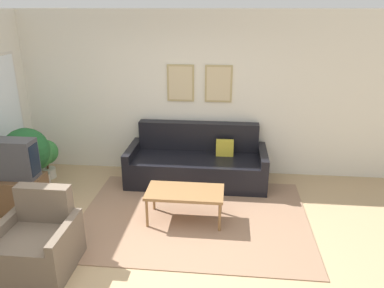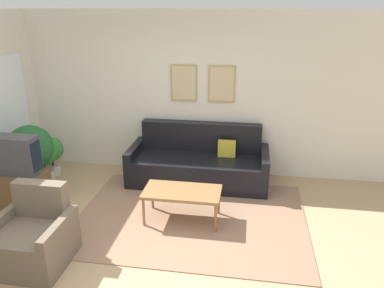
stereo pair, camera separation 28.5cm
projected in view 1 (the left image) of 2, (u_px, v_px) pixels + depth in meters
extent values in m
plane|color=tan|center=(145.00, 258.00, 4.31)|extent=(16.00, 16.00, 0.00)
cube|color=#937056|center=(194.00, 217.00, 5.14)|extent=(3.09, 2.30, 0.01)
cube|color=silver|center=(175.00, 94.00, 6.23)|extent=(8.00, 0.06, 2.70)
cube|color=tan|center=(181.00, 83.00, 6.11)|extent=(0.44, 0.03, 0.60)
cube|color=#CCB78E|center=(180.00, 83.00, 6.09)|extent=(0.38, 0.01, 0.54)
cube|color=tan|center=(219.00, 84.00, 6.05)|extent=(0.44, 0.03, 0.60)
cube|color=#CCB78E|center=(218.00, 84.00, 6.03)|extent=(0.38, 0.01, 0.54)
cube|color=black|center=(196.00, 170.00, 6.09)|extent=(1.99, 0.90, 0.45)
cube|color=black|center=(198.00, 136.00, 6.26)|extent=(1.99, 0.20, 0.48)
cube|color=black|center=(133.00, 163.00, 6.17)|extent=(0.12, 0.90, 0.59)
cube|color=black|center=(262.00, 169.00, 5.97)|extent=(0.12, 0.90, 0.59)
cube|color=gold|center=(225.00, 148.00, 6.03)|extent=(0.28, 0.10, 0.28)
cube|color=olive|center=(185.00, 192.00, 4.93)|extent=(1.02, 0.53, 0.04)
cylinder|color=olive|center=(147.00, 214.00, 4.84)|extent=(0.04, 0.04, 0.40)
cylinder|color=olive|center=(220.00, 218.00, 4.75)|extent=(0.04, 0.04, 0.40)
cylinder|color=olive|center=(154.00, 197.00, 5.27)|extent=(0.04, 0.04, 0.40)
cylinder|color=olive|center=(221.00, 200.00, 5.18)|extent=(0.04, 0.04, 0.40)
cube|color=brown|center=(19.00, 194.00, 5.24)|extent=(0.69, 0.48, 0.51)
cube|color=#424247|center=(12.00, 159.00, 5.06)|extent=(0.63, 0.28, 0.55)
cube|color=#192333|center=(35.00, 160.00, 5.03)|extent=(0.01, 0.23, 0.43)
cube|color=#6B5B4C|center=(37.00, 251.00, 4.07)|extent=(0.61, 0.76, 0.44)
cube|color=#6B5B4C|center=(45.00, 203.00, 4.20)|extent=(0.61, 0.16, 0.42)
cube|color=#6B5B4C|center=(6.00, 245.00, 4.08)|extent=(0.09, 0.76, 0.56)
cube|color=#6B5B4C|center=(67.00, 249.00, 4.01)|extent=(0.09, 0.76, 0.56)
cylinder|color=slate|center=(32.00, 188.00, 5.72)|extent=(0.27, 0.27, 0.23)
cylinder|color=#51381E|center=(30.00, 175.00, 5.64)|extent=(0.04, 0.04, 0.20)
sphere|color=#1E5628|center=(26.00, 151.00, 5.51)|extent=(0.68, 0.68, 0.68)
cylinder|color=beige|center=(49.00, 173.00, 6.32)|extent=(0.24, 0.24, 0.17)
cylinder|color=#51381E|center=(47.00, 165.00, 6.27)|extent=(0.04, 0.04, 0.12)
sphere|color=#337A38|center=(46.00, 152.00, 6.19)|extent=(0.41, 0.41, 0.41)
cylinder|color=beige|center=(41.00, 179.00, 6.07)|extent=(0.29, 0.29, 0.18)
cylinder|color=#51381E|center=(40.00, 170.00, 6.02)|extent=(0.04, 0.04, 0.14)
sphere|color=#337A38|center=(37.00, 155.00, 5.93)|extent=(0.46, 0.46, 0.46)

